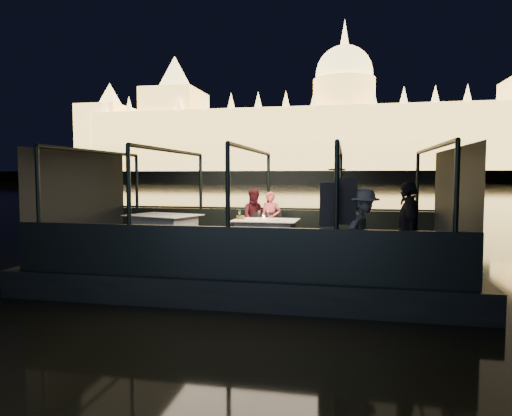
% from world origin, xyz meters
% --- Properties ---
extents(river_water, '(500.00, 500.00, 0.00)m').
position_xyz_m(river_water, '(0.00, 80.00, 0.00)').
color(river_water, black).
rests_on(river_water, ground).
extents(boat_hull, '(8.60, 4.40, 1.00)m').
position_xyz_m(boat_hull, '(0.00, 0.00, 0.00)').
color(boat_hull, black).
rests_on(boat_hull, river_water).
extents(boat_deck, '(8.00, 4.00, 0.04)m').
position_xyz_m(boat_deck, '(0.00, 0.00, 0.48)').
color(boat_deck, black).
rests_on(boat_deck, boat_hull).
extents(gunwale_port, '(8.00, 0.08, 0.90)m').
position_xyz_m(gunwale_port, '(0.00, 2.00, 0.95)').
color(gunwale_port, black).
rests_on(gunwale_port, boat_deck).
extents(gunwale_starboard, '(8.00, 0.08, 0.90)m').
position_xyz_m(gunwale_starboard, '(0.00, -2.00, 0.95)').
color(gunwale_starboard, black).
rests_on(gunwale_starboard, boat_deck).
extents(cabin_glass_port, '(8.00, 0.02, 1.40)m').
position_xyz_m(cabin_glass_port, '(0.00, 2.00, 2.10)').
color(cabin_glass_port, '#99B2B2').
rests_on(cabin_glass_port, gunwale_port).
extents(cabin_glass_starboard, '(8.00, 0.02, 1.40)m').
position_xyz_m(cabin_glass_starboard, '(0.00, -2.00, 2.10)').
color(cabin_glass_starboard, '#99B2B2').
rests_on(cabin_glass_starboard, gunwale_starboard).
extents(cabin_roof_glass, '(8.00, 4.00, 0.02)m').
position_xyz_m(cabin_roof_glass, '(0.00, 0.00, 2.80)').
color(cabin_roof_glass, '#99B2B2').
rests_on(cabin_roof_glass, boat_deck).
extents(end_wall_fore, '(0.02, 4.00, 2.30)m').
position_xyz_m(end_wall_fore, '(-4.00, 0.00, 1.65)').
color(end_wall_fore, black).
rests_on(end_wall_fore, boat_deck).
extents(end_wall_aft, '(0.02, 4.00, 2.30)m').
position_xyz_m(end_wall_aft, '(4.00, 0.00, 1.65)').
color(end_wall_aft, black).
rests_on(end_wall_aft, boat_deck).
extents(canopy_ribs, '(8.00, 4.00, 2.30)m').
position_xyz_m(canopy_ribs, '(0.00, 0.00, 1.65)').
color(canopy_ribs, black).
rests_on(canopy_ribs, boat_deck).
extents(embankment, '(400.00, 140.00, 6.00)m').
position_xyz_m(embankment, '(0.00, 210.00, 1.00)').
color(embankment, '#423D33').
rests_on(embankment, ground).
extents(parliament_building, '(220.00, 32.00, 60.00)m').
position_xyz_m(parliament_building, '(0.00, 175.00, 29.00)').
color(parliament_building, '#F2D18C').
rests_on(parliament_building, embankment).
extents(dining_table_central, '(1.47, 1.07, 0.77)m').
position_xyz_m(dining_table_central, '(0.16, 0.71, 0.89)').
color(dining_table_central, silver).
rests_on(dining_table_central, boat_deck).
extents(dining_table_aft, '(1.85, 1.56, 0.84)m').
position_xyz_m(dining_table_aft, '(-2.31, 0.72, 0.89)').
color(dining_table_aft, silver).
rests_on(dining_table_aft, boat_deck).
extents(chair_port_left, '(0.50, 0.50, 0.86)m').
position_xyz_m(chair_port_left, '(-0.15, 1.35, 0.95)').
color(chair_port_left, black).
rests_on(chair_port_left, boat_deck).
extents(chair_port_right, '(0.51, 0.51, 0.87)m').
position_xyz_m(chair_port_right, '(0.21, 1.29, 0.95)').
color(chair_port_right, black).
rests_on(chair_port_right, boat_deck).
extents(coat_stand, '(0.56, 0.47, 1.91)m').
position_xyz_m(coat_stand, '(1.79, -1.57, 1.40)').
color(coat_stand, black).
rests_on(coat_stand, boat_deck).
extents(person_woman_coral, '(0.51, 0.36, 1.37)m').
position_xyz_m(person_woman_coral, '(0.14, 1.52, 1.25)').
color(person_woman_coral, '#F1575F').
rests_on(person_woman_coral, boat_deck).
extents(person_man_maroon, '(0.81, 0.70, 1.44)m').
position_xyz_m(person_man_maroon, '(-0.24, 1.52, 1.25)').
color(person_man_maroon, '#44131B').
rests_on(person_man_maroon, boat_deck).
extents(passenger_stripe, '(0.88, 1.14, 1.56)m').
position_xyz_m(passenger_stripe, '(2.23, -1.40, 1.35)').
color(passenger_stripe, silver).
rests_on(passenger_stripe, boat_deck).
extents(passenger_dark, '(0.43, 0.99, 1.67)m').
position_xyz_m(passenger_dark, '(2.97, -1.49, 1.35)').
color(passenger_dark, black).
rests_on(passenger_dark, boat_deck).
extents(wine_bottle, '(0.06, 0.06, 0.27)m').
position_xyz_m(wine_bottle, '(-0.44, 0.71, 1.42)').
color(wine_bottle, '#12331C').
rests_on(wine_bottle, dining_table_central).
extents(bread_basket, '(0.24, 0.24, 0.08)m').
position_xyz_m(bread_basket, '(-0.44, 0.76, 1.31)').
color(bread_basket, brown).
rests_on(bread_basket, dining_table_central).
extents(amber_candle, '(0.07, 0.07, 0.08)m').
position_xyz_m(amber_candle, '(0.09, 0.86, 1.31)').
color(amber_candle, orange).
rests_on(amber_candle, dining_table_central).
extents(plate_near, '(0.32, 0.32, 0.02)m').
position_xyz_m(plate_near, '(0.38, 0.60, 1.27)').
color(plate_near, silver).
rests_on(plate_near, dining_table_central).
extents(plate_far, '(0.28, 0.28, 0.02)m').
position_xyz_m(plate_far, '(-0.41, 0.96, 1.27)').
color(plate_far, white).
rests_on(plate_far, dining_table_central).
extents(wine_glass_white, '(0.07, 0.07, 0.18)m').
position_xyz_m(wine_glass_white, '(-0.44, 0.66, 1.36)').
color(wine_glass_white, white).
rests_on(wine_glass_white, dining_table_central).
extents(wine_glass_red, '(0.07, 0.07, 0.19)m').
position_xyz_m(wine_glass_red, '(0.18, 0.92, 1.36)').
color(wine_glass_red, silver).
rests_on(wine_glass_red, dining_table_central).
extents(wine_glass_empty, '(0.09, 0.09, 0.21)m').
position_xyz_m(wine_glass_empty, '(0.03, 0.58, 1.36)').
color(wine_glass_empty, silver).
rests_on(wine_glass_empty, dining_table_central).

